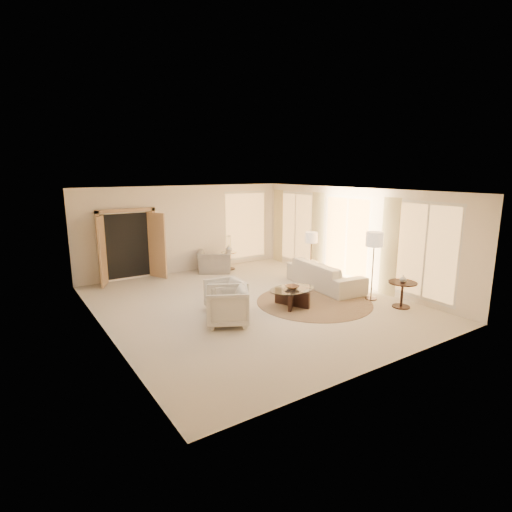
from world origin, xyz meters
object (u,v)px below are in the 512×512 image
end_table (402,290)px  side_vase (229,248)px  bowl (292,287)px  end_vase (403,279)px  sofa (325,274)px  floor_lamp_near (311,240)px  armchair_right (227,304)px  side_table (229,259)px  floor_lamp_far (374,242)px  armchair_left (225,294)px  coffee_table (292,295)px  accent_chair (215,258)px

end_table → side_vase: bearing=105.9°
bowl → end_vase: bearing=-34.9°
sofa → floor_lamp_near: floor_lamp_near is taller
armchair_right → side_vase: size_ratio=3.59×
side_table → armchair_right: bearing=-120.1°
armchair_right → sofa: bearing=132.0°
end_vase → armchair_right: bearing=161.2°
floor_lamp_far → armchair_right: bearing=171.9°
armchair_left → floor_lamp_near: size_ratio=0.55×
armchair_right → floor_lamp_near: size_ratio=0.60×
sofa → armchair_right: bearing=110.2°
bowl → side_table: bearing=82.1°
armchair_right → coffee_table: size_ratio=0.64×
armchair_right → coffee_table: armchair_right is taller
sofa → armchair_left: armchair_left is taller
floor_lamp_far → bowl: (-2.05, 0.70, -1.01)m
end_table → side_table: size_ratio=1.14×
accent_chair → floor_lamp_near: 3.29m
armchair_right → armchair_left: bearing=-178.5°
armchair_left → armchair_right: bearing=-20.9°
coffee_table → side_table: (0.57, 4.13, 0.08)m
coffee_table → side_table: bearing=82.1°
accent_chair → side_vase: bearing=-141.9°
floor_lamp_near → bowl: 2.47m
armchair_right → floor_lamp_far: bearing=109.7°
sofa → bowl: (-1.82, -0.80, 0.12)m
floor_lamp_far → coffee_table: bearing=161.2°
floor_lamp_near → floor_lamp_far: 2.16m
side_table → floor_lamp_near: bearing=-64.6°
armchair_right → coffee_table: bearing=121.9°
sofa → end_table: 2.36m
armchair_left → side_table: (2.11, 3.53, -0.06)m
sofa → armchair_left: bearing=99.6°
armchair_right → floor_lamp_far: 4.12m
coffee_table → bowl: (0.00, 0.00, 0.21)m
armchair_right → accent_chair: accent_chair is taller
accent_chair → coffee_table: accent_chair is taller
sofa → side_vase: (-1.25, 3.32, 0.35)m
armchair_left → armchair_right: size_ratio=0.92×
armchair_right → end_table: size_ratio=1.33×
accent_chair → coffee_table: bearing=120.8°
end_table → bowl: size_ratio=2.09×
end_vase → side_vase: size_ratio=0.72×
coffee_table → bowl: size_ratio=4.38×
end_table → floor_lamp_far: 1.35m
accent_chair → end_vase: bearing=142.1°
armchair_left → armchair_right: 0.81m
end_table → end_vase: end_vase is taller
floor_lamp_far → end_vase: bearing=-81.0°
accent_chair → coffee_table: (0.00, -4.05, -0.19)m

